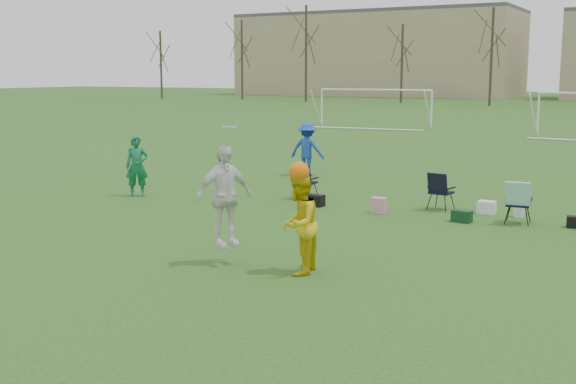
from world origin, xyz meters
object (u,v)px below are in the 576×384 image
Objects in this scene: fielder_green_near at (137,166)px; goal_left at (375,97)px; fielder_blue at (307,149)px; center_contest at (263,210)px.

goal_left is at bearing 61.74° from fielder_green_near.
fielder_green_near is 6.46m from fielder_blue.
fielder_green_near is at bearing -86.67° from goal_left.
center_contest reaches higher than fielder_blue.
goal_left is (-11.15, 32.54, 0.84)m from center_contest.
fielder_green_near is 8.63m from center_contest.
fielder_green_near is 0.68× the size of center_contest.
fielder_blue is 0.71× the size of center_contest.
fielder_green_near is 0.23× the size of goal_left.
goal_left reaches higher than fielder_blue.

